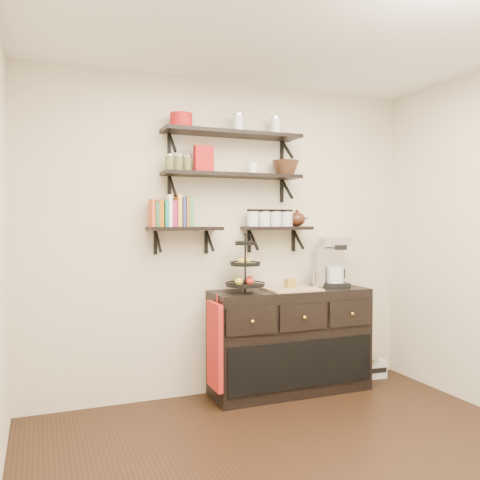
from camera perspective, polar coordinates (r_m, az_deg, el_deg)
name	(u,v)px	position (r m, az deg, el deg)	size (l,w,h in m)	color
ceiling	(338,0)	(3.11, 10.94, 24.95)	(3.50, 3.50, 0.02)	white
back_wall	(227,238)	(4.44, -1.42, 0.24)	(3.50, 0.02, 2.70)	beige
shelf_top	(233,134)	(4.38, -0.82, 11.80)	(1.20, 0.27, 0.23)	black
shelf_mid	(233,176)	(4.33, -0.82, 7.23)	(1.20, 0.27, 0.23)	black
shelf_low_left	(185,229)	(4.20, -6.25, 1.19)	(0.60, 0.25, 0.23)	black
shelf_low_right	(277,229)	(4.49, 4.14, 1.25)	(0.60, 0.25, 0.23)	black
cookbooks	(174,213)	(4.17, -7.42, 3.05)	(0.36, 0.15, 0.26)	#D24F25
glass_canisters	(270,219)	(4.46, 3.40, 2.36)	(0.43, 0.10, 0.13)	silver
sideboard	(290,341)	(4.54, 5.65, -11.17)	(1.40, 0.50, 0.92)	black
fruit_stand	(245,272)	(4.27, 0.61, -3.65)	(0.33, 0.33, 0.48)	black
candle	(290,283)	(4.45, 5.65, -4.85)	(0.08, 0.08, 0.08)	olive
coffee_maker	(332,263)	(4.68, 10.30, -2.61)	(0.29, 0.28, 0.45)	black
thermal_carafe	(319,276)	(4.56, 8.87, -4.02)	(0.11, 0.11, 0.22)	silver
apron	(215,346)	(4.16, -2.86, -11.76)	(0.04, 0.30, 0.69)	maroon
radio	(368,368)	(5.15, 14.15, -13.71)	(0.34, 0.24, 0.19)	silver
recipe_box	(204,159)	(4.26, -4.11, 9.06)	(0.16, 0.06, 0.22)	#A81313
walnut_bowl	(286,168)	(4.54, 5.14, 8.05)	(0.24, 0.24, 0.13)	black
ramekins	(252,169)	(4.40, 1.40, 8.02)	(0.09, 0.09, 0.10)	white
teapot	(297,218)	(4.58, 6.40, 2.47)	(0.20, 0.15, 0.15)	#361910
red_pot	(181,121)	(4.25, -6.62, 13.15)	(0.18, 0.18, 0.12)	#A81313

